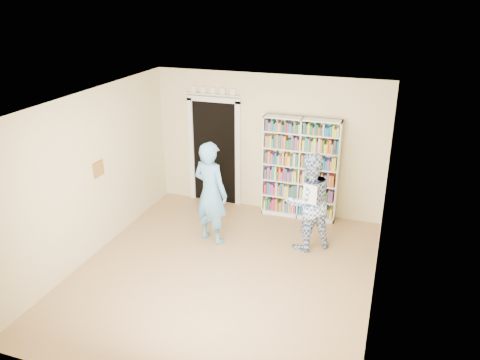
# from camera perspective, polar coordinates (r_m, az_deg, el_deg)

# --- Properties ---
(floor) EXTENTS (5.00, 5.00, 0.00)m
(floor) POSITION_cam_1_polar(r_m,az_deg,el_deg) (7.47, -2.07, -11.25)
(floor) COLOR #A4804F
(floor) RESTS_ON ground
(ceiling) EXTENTS (5.00, 5.00, 0.00)m
(ceiling) POSITION_cam_1_polar(r_m,az_deg,el_deg) (6.39, -2.41, 9.35)
(ceiling) COLOR white
(ceiling) RESTS_ON wall_back
(wall_back) EXTENTS (4.50, 0.00, 4.50)m
(wall_back) POSITION_cam_1_polar(r_m,az_deg,el_deg) (9.04, 3.41, 4.38)
(wall_back) COLOR beige
(wall_back) RESTS_ON floor
(wall_left) EXTENTS (0.00, 5.00, 5.00)m
(wall_left) POSITION_cam_1_polar(r_m,az_deg,el_deg) (7.85, -17.77, 0.47)
(wall_left) COLOR beige
(wall_left) RESTS_ON floor
(wall_right) EXTENTS (0.00, 5.00, 5.00)m
(wall_right) POSITION_cam_1_polar(r_m,az_deg,el_deg) (6.44, 16.89, -4.32)
(wall_right) COLOR beige
(wall_right) RESTS_ON floor
(bookshelf) EXTENTS (1.43, 0.27, 1.96)m
(bookshelf) POSITION_cam_1_polar(r_m,az_deg,el_deg) (8.87, 7.35, 1.43)
(bookshelf) COLOR white
(bookshelf) RESTS_ON floor
(doorway) EXTENTS (1.10, 0.08, 2.43)m
(doorway) POSITION_cam_1_polar(r_m,az_deg,el_deg) (9.41, -3.13, 4.02)
(doorway) COLOR black
(doorway) RESTS_ON floor
(wall_art) EXTENTS (0.03, 0.25, 0.25)m
(wall_art) POSITION_cam_1_polar(r_m,az_deg,el_deg) (7.97, -16.87, 1.30)
(wall_art) COLOR brown
(wall_art) RESTS_ON wall_left
(man_blue) EXTENTS (0.77, 0.62, 1.82)m
(man_blue) POSITION_cam_1_polar(r_m,az_deg,el_deg) (7.96, -3.60, -1.59)
(man_blue) COLOR #5692BF
(man_blue) RESTS_ON floor
(man_plaid) EXTENTS (1.05, 1.02, 1.71)m
(man_plaid) POSITION_cam_1_polar(r_m,az_deg,el_deg) (7.84, 8.34, -2.63)
(man_plaid) COLOR #2D508C
(man_plaid) RESTS_ON floor
(paper_sheet) EXTENTS (0.23, 0.06, 0.33)m
(paper_sheet) POSITION_cam_1_polar(r_m,az_deg,el_deg) (7.47, 8.52, -1.75)
(paper_sheet) COLOR white
(paper_sheet) RESTS_ON man_plaid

